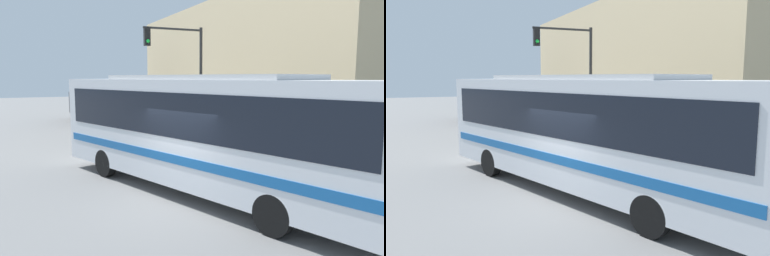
% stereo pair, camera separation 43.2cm
% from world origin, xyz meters
% --- Properties ---
extents(ground_plane, '(120.00, 120.00, 0.00)m').
position_xyz_m(ground_plane, '(0.00, 0.00, 0.00)').
color(ground_plane, slate).
extents(sidewalk, '(2.73, 70.00, 0.15)m').
position_xyz_m(sidewalk, '(5.87, 20.00, 0.07)').
color(sidewalk, gray).
rests_on(sidewalk, ground_plane).
extents(building_facade, '(6.00, 23.70, 8.09)m').
position_xyz_m(building_facade, '(10.23, 12.85, 4.04)').
color(building_facade, tan).
rests_on(building_facade, ground_plane).
extents(city_bus, '(6.19, 11.71, 3.43)m').
position_xyz_m(city_bus, '(1.08, 0.77, 1.96)').
color(city_bus, silver).
rests_on(city_bus, ground_plane).
extents(delivery_truck, '(2.40, 7.08, 2.90)m').
position_xyz_m(delivery_truck, '(1.17, 19.91, 1.59)').
color(delivery_truck, black).
rests_on(delivery_truck, ground_plane).
extents(fire_hydrant, '(0.28, 0.38, 0.83)m').
position_xyz_m(fire_hydrant, '(5.10, 3.67, 0.56)').
color(fire_hydrant, '#999999').
rests_on(fire_hydrant, sidewalk).
extents(traffic_light_pole, '(3.28, 0.35, 5.83)m').
position_xyz_m(traffic_light_pole, '(4.19, 9.47, 4.11)').
color(traffic_light_pole, '#2D2D2D').
rests_on(traffic_light_pole, sidewalk).
extents(parking_meter, '(0.14, 0.14, 1.19)m').
position_xyz_m(parking_meter, '(5.10, 9.65, 0.96)').
color(parking_meter, '#2D2D2D').
rests_on(parking_meter, sidewalk).
extents(pedestrian_near_corner, '(0.34, 0.34, 1.71)m').
position_xyz_m(pedestrian_near_corner, '(5.84, 5.38, 1.02)').
color(pedestrian_near_corner, slate).
rests_on(pedestrian_near_corner, sidewalk).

